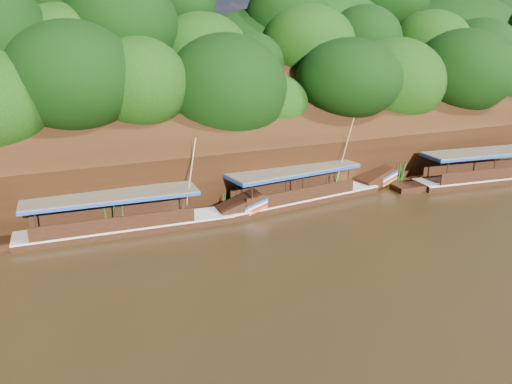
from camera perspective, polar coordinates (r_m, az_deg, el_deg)
ground at (r=26.99m, az=15.45°, el=-5.82°), size 160.00×160.00×0.00m
riverbank at (r=45.36m, az=-3.02°, el=6.68°), size 120.00×30.06×19.40m
boat_0 at (r=41.33m, az=26.08°, el=1.90°), size 14.74×3.94×6.54m
boat_1 at (r=32.96m, az=6.33°, el=-0.02°), size 13.55×3.45×5.80m
boat_2 at (r=28.61m, az=-13.01°, el=-3.21°), size 14.06×2.80×5.31m
reeds at (r=32.47m, az=0.90°, el=0.51°), size 49.10×2.09×2.08m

